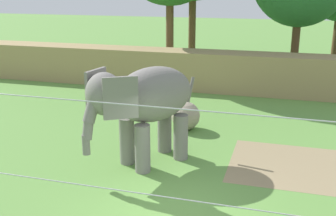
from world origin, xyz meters
The scene contains 6 objects.
ground_plane centered at (0.00, 0.00, 0.00)m, with size 120.00×120.00×0.00m, color #609342.
dirt_patch centered at (2.96, 3.53, 0.00)m, with size 4.10×3.36×0.01m, color #937F5B.
embankment_wall centered at (0.00, 12.21, 0.99)m, with size 36.00×1.80×1.98m, color tan.
elephant centered at (-1.54, 2.48, 2.00)m, with size 3.04×3.64×3.02m.
enrichment_ball centered at (-1.13, 5.81, 0.54)m, with size 1.07×1.07×1.07m, color gray.
cable_fence centered at (0.00, -3.04, 1.86)m, with size 9.55×0.23×3.70m.
Camera 1 is at (2.36, -8.50, 5.26)m, focal length 44.03 mm.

